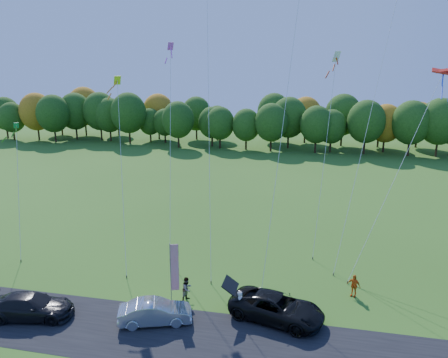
% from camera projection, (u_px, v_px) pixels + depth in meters
% --- Properties ---
extents(ground, '(160.00, 160.00, 0.00)m').
position_uv_depth(ground, '(205.00, 303.00, 29.14)').
color(ground, '#315E19').
extents(asphalt_strip, '(90.00, 6.00, 0.01)m').
position_uv_depth(asphalt_strip, '(188.00, 338.00, 25.36)').
color(asphalt_strip, black).
rests_on(asphalt_strip, ground).
extents(tree_line, '(116.00, 12.00, 10.00)m').
position_uv_depth(tree_line, '(279.00, 149.00, 81.10)').
color(tree_line, '#1E4711').
rests_on(tree_line, ground).
extents(black_suv, '(6.39, 4.13, 1.64)m').
position_uv_depth(black_suv, '(277.00, 308.00, 27.04)').
color(black_suv, black).
rests_on(black_suv, ground).
extents(silver_sedan, '(4.71, 2.92, 1.46)m').
position_uv_depth(silver_sedan, '(155.00, 312.00, 26.71)').
color(silver_sedan, silver).
rests_on(silver_sedan, ground).
extents(dark_truck_a, '(5.61, 3.12, 1.54)m').
position_uv_depth(dark_truck_a, '(30.00, 306.00, 27.30)').
color(dark_truck_a, black).
rests_on(dark_truck_a, ground).
extents(person_tailgate_a, '(0.53, 0.70, 1.74)m').
position_uv_depth(person_tailgate_a, '(241.00, 304.00, 27.34)').
color(person_tailgate_a, silver).
rests_on(person_tailgate_a, ground).
extents(person_tailgate_b, '(0.87, 0.97, 1.65)m').
position_uv_depth(person_tailgate_b, '(187.00, 289.00, 29.30)').
color(person_tailgate_b, gray).
rests_on(person_tailgate_b, ground).
extents(person_east, '(1.01, 0.77, 1.59)m').
position_uv_depth(person_east, '(354.00, 286.00, 29.77)').
color(person_east, orange).
rests_on(person_east, ground).
extents(feather_flag, '(0.54, 0.26, 4.33)m').
position_uv_depth(feather_flag, '(174.00, 267.00, 28.40)').
color(feather_flag, '#999999').
rests_on(feather_flag, ground).
extents(kite_delta_blue, '(3.95, 10.13, 27.74)m').
position_uv_depth(kite_delta_blue, '(208.00, 88.00, 32.77)').
color(kite_delta_blue, '#4C3F33').
rests_on(kite_delta_blue, ground).
extents(kite_parafoil_orange, '(7.43, 12.83, 30.81)m').
position_uv_depth(kite_parafoil_orange, '(381.00, 67.00, 34.17)').
color(kite_parafoil_orange, '#4C3F33').
rests_on(kite_parafoil_orange, ground).
extents(kite_delta_red, '(3.06, 9.35, 25.08)m').
position_uv_depth(kite_delta_red, '(285.00, 106.00, 31.24)').
color(kite_delta_red, '#4C3F33').
rests_on(kite_delta_red, ground).
extents(kite_parafoil_rainbow, '(8.23, 7.80, 15.49)m').
position_uv_depth(kite_parafoil_rainbow, '(397.00, 173.00, 32.47)').
color(kite_parafoil_rainbow, '#4C3F33').
rests_on(kite_parafoil_rainbow, ground).
extents(kite_diamond_yellow, '(3.58, 7.26, 14.85)m').
position_uv_depth(kite_diamond_yellow, '(122.00, 173.00, 34.11)').
color(kite_diamond_yellow, '#4C3F33').
rests_on(kite_diamond_yellow, ground).
extents(kite_diamond_green, '(2.28, 4.23, 10.97)m').
position_uv_depth(kite_diamond_green, '(18.00, 191.00, 35.71)').
color(kite_diamond_green, '#4C3F33').
rests_on(kite_diamond_green, ground).
extents(kite_diamond_white, '(1.79, 5.55, 16.88)m').
position_uv_depth(kite_diamond_white, '(325.00, 154.00, 35.63)').
color(kite_diamond_white, '#4C3F33').
rests_on(kite_diamond_white, ground).
extents(kite_diamond_pink, '(2.34, 7.45, 17.57)m').
position_uv_depth(kite_diamond_pink, '(170.00, 148.00, 36.49)').
color(kite_diamond_pink, '#4C3F33').
rests_on(kite_diamond_pink, ground).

